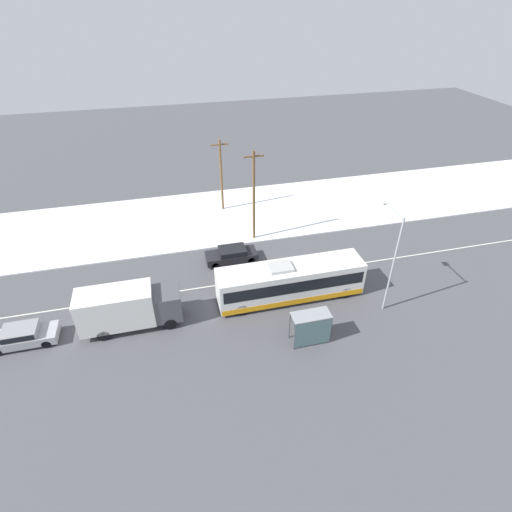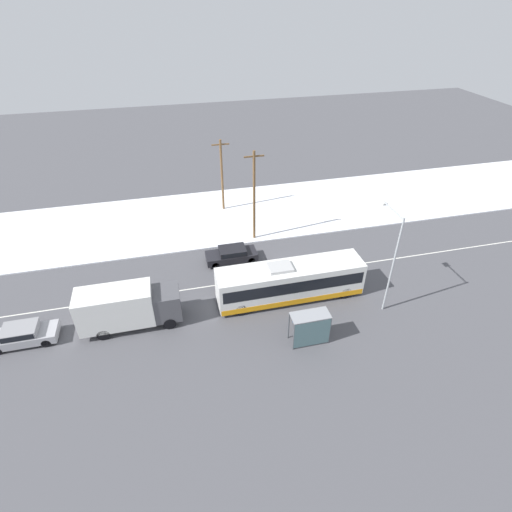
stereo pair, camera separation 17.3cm
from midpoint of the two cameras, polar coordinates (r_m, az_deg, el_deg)
ground_plane at (r=34.53m, az=5.42°, el=-2.48°), size 120.00×120.00×0.00m
snow_lot at (r=43.84m, az=0.62°, el=6.49°), size 80.00×12.05×0.12m
lane_marking_center at (r=34.53m, az=5.42°, el=-2.48°), size 60.00×0.12×0.00m
city_bus at (r=31.10m, az=4.76°, el=-3.63°), size 11.40×2.57×3.18m
box_truck at (r=29.84m, az=-18.05°, el=-6.94°), size 7.09×2.30×3.25m
sedan_car at (r=35.52m, az=-3.63°, el=0.28°), size 4.51×1.80×1.34m
parked_car_near_truck at (r=32.17m, az=-30.50°, el=-9.70°), size 4.36×1.80×1.39m
pedestrian_at_stop at (r=28.72m, az=5.78°, el=-8.86°), size 0.63×0.28×1.74m
bus_shelter at (r=27.46m, az=7.79°, el=-9.80°), size 2.65×1.20×2.40m
streetlamp at (r=29.84m, az=18.61°, el=0.86°), size 0.36×3.06×7.98m
utility_pole_roadside at (r=36.79m, az=-0.45°, el=8.61°), size 1.80×0.24×8.83m
utility_pole_snowlot at (r=42.61m, az=-5.10°, el=11.49°), size 1.80×0.24×7.80m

